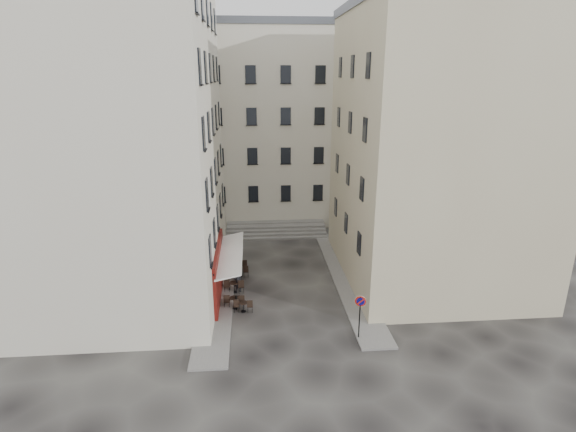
{
  "coord_description": "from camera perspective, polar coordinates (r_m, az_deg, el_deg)",
  "views": [
    {
      "loc": [
        -2.07,
        -26.13,
        14.1
      ],
      "look_at": [
        0.39,
        4.0,
        4.47
      ],
      "focal_mm": 28.0,
      "sensor_mm": 36.0,
      "label": 1
    }
  ],
  "objects": [
    {
      "name": "sidewalk_left",
      "position": [
        33.32,
        -8.48,
        -7.45
      ],
      "size": [
        2.0,
        22.0,
        0.12
      ],
      "primitive_type": "cube",
      "color": "slate",
      "rests_on": "ground"
    },
    {
      "name": "bollard_mid",
      "position": [
        31.7,
        -6.41,
        -7.8
      ],
      "size": [
        0.12,
        0.12,
        0.98
      ],
      "color": "black",
      "rests_on": "ground"
    },
    {
      "name": "bistro_table_b",
      "position": [
        28.82,
        -6.84,
        -10.7
      ],
      "size": [
        1.3,
        0.61,
        0.91
      ],
      "color": "black",
      "rests_on": "ground"
    },
    {
      "name": "building_left",
      "position": [
        30.56,
        -20.93,
        9.41
      ],
      "size": [
        12.2,
        16.2,
        20.6
      ],
      "color": "beige",
      "rests_on": "ground"
    },
    {
      "name": "ground",
      "position": [
        29.76,
        -0.12,
        -10.61
      ],
      "size": [
        90.0,
        90.0,
        0.0
      ],
      "primitive_type": "plane",
      "color": "black",
      "rests_on": "ground"
    },
    {
      "name": "no_parking_sign",
      "position": [
        25.2,
        9.14,
        -11.59
      ],
      "size": [
        0.59,
        0.2,
        2.65
      ],
      "rotation": [
        0.0,
        0.0,
        -0.27
      ],
      "color": "black",
      "rests_on": "ground"
    },
    {
      "name": "building_right",
      "position": [
        32.53,
        18.32,
        8.33
      ],
      "size": [
        12.2,
        14.2,
        18.6
      ],
      "color": "tan",
      "rests_on": "ground"
    },
    {
      "name": "bollard_near",
      "position": [
        28.58,
        -6.59,
        -10.81
      ],
      "size": [
        0.12,
        0.12,
        0.98
      ],
      "color": "black",
      "rests_on": "ground"
    },
    {
      "name": "sidewalk_right",
      "position": [
        32.99,
        7.34,
        -7.67
      ],
      "size": [
        2.0,
        18.0,
        0.12
      ],
      "primitive_type": "cube",
      "color": "slate",
      "rests_on": "ground"
    },
    {
      "name": "bistro_table_d",
      "position": [
        32.85,
        -6.16,
        -6.96
      ],
      "size": [
        1.28,
        0.6,
        0.9
      ],
      "color": "black",
      "rests_on": "ground"
    },
    {
      "name": "cafe_storefront",
      "position": [
        29.83,
        -8.63,
        -6.72
      ],
      "size": [
        1.74,
        7.3,
        3.5
      ],
      "color": "#420D09",
      "rests_on": "ground"
    },
    {
      "name": "stone_steps",
      "position": [
        41.1,
        -1.51,
        -1.8
      ],
      "size": [
        9.0,
        3.15,
        0.8
      ],
      "color": "#625F5C",
      "rests_on": "ground"
    },
    {
      "name": "pedestrian",
      "position": [
        30.52,
        -6.39,
        -8.22
      ],
      "size": [
        0.72,
        0.68,
        1.66
      ],
      "primitive_type": "imported",
      "rotation": [
        0.0,
        0.0,
        3.78
      ],
      "color": "black",
      "rests_on": "ground"
    },
    {
      "name": "bistro_table_c",
      "position": [
        30.65,
        -6.86,
        -8.83
      ],
      "size": [
        1.35,
        0.63,
        0.95
      ],
      "color": "black",
      "rests_on": "ground"
    },
    {
      "name": "bistro_table_a",
      "position": [
        28.34,
        -5.71,
        -11.27
      ],
      "size": [
        1.18,
        0.55,
        0.83
      ],
      "color": "black",
      "rests_on": "ground"
    },
    {
      "name": "bistro_table_e",
      "position": [
        33.83,
        -6.29,
        -6.22
      ],
      "size": [
        1.26,
        0.59,
        0.89
      ],
      "color": "black",
      "rests_on": "ground"
    },
    {
      "name": "bollard_far",
      "position": [
        34.89,
        -6.26,
        -5.33
      ],
      "size": [
        0.12,
        0.12,
        0.98
      ],
      "color": "black",
      "rests_on": "ground"
    },
    {
      "name": "building_back",
      "position": [
        45.39,
        -3.35,
        11.59
      ],
      "size": [
        18.2,
        10.2,
        18.6
      ],
      "color": "beige",
      "rests_on": "ground"
    }
  ]
}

